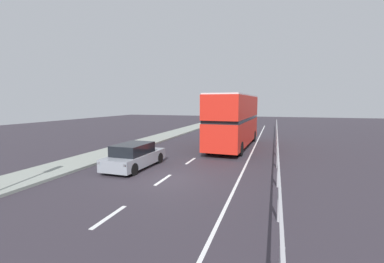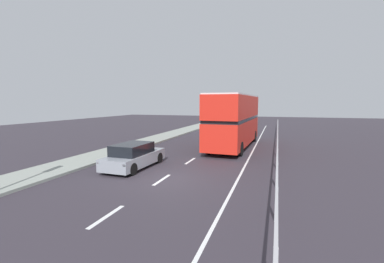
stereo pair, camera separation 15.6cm
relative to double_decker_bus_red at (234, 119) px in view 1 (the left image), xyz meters
The scene contains 6 objects.
ground_plane 10.58m from the double_decker_bus_red, 99.97° to the right, with size 74.85×120.00×0.10m, color #312C34.
near_sidewalk_kerb 13.17m from the double_decker_bus_red, 128.48° to the right, with size 2.61×80.00×0.14m, color gray.
lane_paint_markings 2.73m from the double_decker_bus_red, 75.02° to the right, with size 3.58×46.00×0.01m.
bridge_side_railing 3.86m from the double_decker_bus_red, 18.80° to the right, with size 0.10×42.00×1.13m.
double_decker_bus_red is the anchor object (origin of this frame).
hatchback_car_near 9.89m from the double_decker_bus_red, 115.89° to the right, with size 1.87×4.37×1.40m.
Camera 1 is at (5.00, -11.47, 3.66)m, focal length 24.61 mm.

